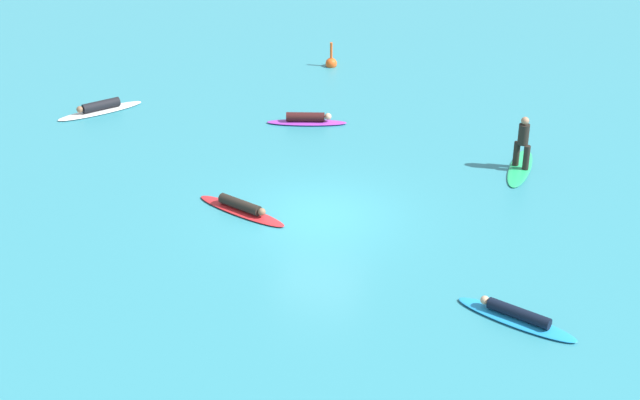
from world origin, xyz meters
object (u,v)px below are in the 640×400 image
at_px(surfer_on_red_board, 242,208).
at_px(marker_buoy, 331,63).
at_px(surfer_on_purple_board, 307,120).
at_px(surfer_on_blue_board, 516,317).
at_px(surfer_on_green_board, 521,155).
at_px(surfer_on_white_board, 100,108).

xyz_separation_m(surfer_on_red_board, marker_buoy, (-0.39, 12.79, 0.02)).
xyz_separation_m(surfer_on_purple_board, surfer_on_blue_board, (7.83, -10.41, -0.02)).
bearing_deg(surfer_on_green_board, surfer_on_purple_board, -99.55).
bearing_deg(surfer_on_blue_board, surfer_on_green_board, -65.05).
bearing_deg(surfer_on_purple_board, surfer_on_red_board, -103.83).
height_order(surfer_on_blue_board, marker_buoy, marker_buoy).
height_order(surfer_on_white_board, surfer_on_blue_board, surfer_on_white_board).
relative_size(surfer_on_red_board, marker_buoy, 2.80).
bearing_deg(surfer_on_green_board, surfer_on_blue_board, 7.70).
relative_size(surfer_on_white_board, surfer_on_blue_board, 0.92).
distance_m(surfer_on_purple_board, marker_buoy, 6.03).
bearing_deg(marker_buoy, surfer_on_blue_board, -62.91).
xyz_separation_m(surfer_on_purple_board, surfer_on_green_board, (7.43, -1.93, 0.34)).
distance_m(surfer_on_purple_board, surfer_on_green_board, 7.68).
xyz_separation_m(surfer_on_green_board, marker_buoy, (-8.00, 7.93, -0.34)).
bearing_deg(surfer_on_purple_board, surfer_on_blue_board, -65.40).
distance_m(surfer_on_purple_board, surfer_on_blue_board, 13.03).
bearing_deg(surfer_on_blue_board, marker_buoy, -40.67).
relative_size(surfer_on_red_board, surfer_on_green_board, 1.05).
height_order(surfer_on_purple_board, surfer_on_blue_board, surfer_on_purple_board).
distance_m(surfer_on_purple_board, surfer_on_red_board, 6.79).
xyz_separation_m(surfer_on_purple_board, surfer_on_white_board, (-7.49, -0.75, -0.01)).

